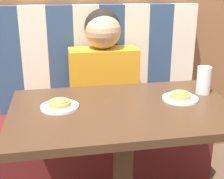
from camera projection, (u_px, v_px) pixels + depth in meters
name	position (u px, v px, depth m)	size (l,w,h in m)	color
booth_seat	(104.00, 147.00, 2.16)	(1.36, 0.49, 0.46)	#5B1919
booth_backrest	(99.00, 58.00, 2.15)	(1.36, 0.09, 0.71)	navy
dining_table	(124.00, 128.00, 1.46)	(1.04, 0.67, 0.77)	#422B1C
person	(103.00, 65.00, 1.98)	(0.43, 0.25, 0.70)	orange
plate_left	(60.00, 107.00, 1.42)	(0.17, 0.17, 0.01)	white
plate_right	(180.00, 99.00, 1.52)	(0.17, 0.17, 0.01)	white
pizza_left	(60.00, 103.00, 1.41)	(0.10, 0.10, 0.03)	#C68E47
pizza_right	(180.00, 95.00, 1.51)	(0.10, 0.10, 0.03)	#C68E47
drinking_cup	(204.00, 80.00, 1.59)	(0.07, 0.07, 0.14)	silver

